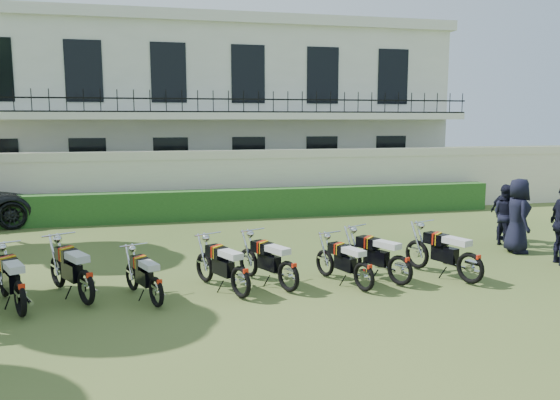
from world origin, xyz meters
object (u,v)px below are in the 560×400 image
at_px(motorcycle_6, 288,269).
at_px(motorcycle_7, 364,270).
at_px(motorcycle_2, 20,290).
at_px(officer_3, 518,216).
at_px(motorcycle_4, 156,285).
at_px(motorcycle_8, 400,263).
at_px(motorcycle_3, 86,279).
at_px(motorcycle_5, 241,274).
at_px(officer_4, 507,215).
at_px(officer_5, 504,213).
at_px(motorcycle_9, 471,260).

xyz_separation_m(motorcycle_6, motorcycle_7, (1.46, -0.29, -0.03)).
relative_size(motorcycle_2, motorcycle_7, 1.06).
distance_m(motorcycle_7, officer_3, 5.52).
distance_m(motorcycle_4, motorcycle_8, 4.85).
relative_size(motorcycle_2, motorcycle_3, 1.00).
relative_size(motorcycle_3, motorcycle_4, 1.13).
bearing_deg(motorcycle_8, motorcycle_7, 164.97).
bearing_deg(motorcycle_5, officer_4, -4.82).
height_order(motorcycle_2, motorcycle_5, motorcycle_2).
xyz_separation_m(motorcycle_2, motorcycle_3, (1.03, 0.37, 0.02)).
distance_m(motorcycle_5, motorcycle_6, 0.98).
height_order(motorcycle_6, officer_3, officer_3).
bearing_deg(motorcycle_4, motorcycle_8, -20.00).
height_order(motorcycle_3, officer_5, officer_5).
relative_size(motorcycle_8, motorcycle_9, 0.91).
bearing_deg(motorcycle_5, officer_5, -2.57).
bearing_deg(motorcycle_7, motorcycle_3, 156.04).
relative_size(motorcycle_2, motorcycle_4, 1.12).
bearing_deg(officer_5, motorcycle_2, 95.84).
height_order(motorcycle_6, motorcycle_7, motorcycle_6).
distance_m(motorcycle_7, officer_5, 6.53).
height_order(motorcycle_4, motorcycle_9, motorcycle_9).
height_order(motorcycle_7, motorcycle_8, motorcycle_8).
height_order(motorcycle_2, officer_5, officer_5).
distance_m(motorcycle_4, motorcycle_7, 3.99).
distance_m(motorcycle_2, motorcycle_6, 4.81).
bearing_deg(officer_3, motorcycle_8, 130.89).
distance_m(motorcycle_5, motorcycle_8, 3.29).
bearing_deg(motorcycle_2, motorcycle_8, -22.61).
relative_size(motorcycle_9, officer_3, 1.03).
relative_size(motorcycle_4, motorcycle_5, 0.92).
bearing_deg(motorcycle_4, motorcycle_6, -15.48).
xyz_separation_m(motorcycle_6, motorcycle_8, (2.32, -0.10, 0.00)).
xyz_separation_m(motorcycle_6, officer_3, (6.49, 1.93, 0.46)).
relative_size(motorcycle_3, motorcycle_7, 1.07).
xyz_separation_m(motorcycle_4, officer_3, (9.02, 2.24, 0.51)).
bearing_deg(motorcycle_3, motorcycle_6, -29.59).
height_order(motorcycle_2, motorcycle_7, motorcycle_2).
bearing_deg(motorcycle_6, officer_4, -4.22).
xyz_separation_m(motorcycle_9, officer_5, (3.22, 3.49, 0.28)).
distance_m(motorcycle_4, motorcycle_5, 1.57).
relative_size(motorcycle_6, officer_3, 0.94).
bearing_deg(motorcycle_7, motorcycle_9, -20.75).
distance_m(motorcycle_4, officer_3, 9.31).
bearing_deg(motorcycle_8, officer_3, -1.89).
xyz_separation_m(motorcycle_7, officer_4, (5.27, 3.00, 0.36)).
relative_size(motorcycle_3, officer_3, 0.98).
height_order(motorcycle_7, officer_3, officer_3).
distance_m(motorcycle_3, motorcycle_8, 6.09).
xyz_separation_m(motorcycle_2, motorcycle_4, (2.27, -0.01, -0.06)).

